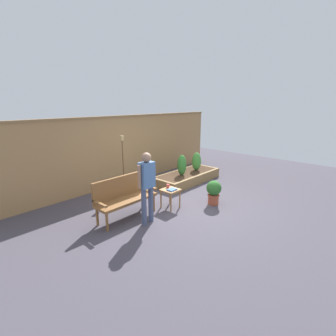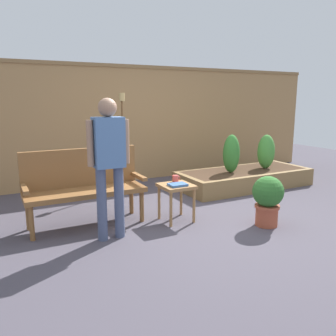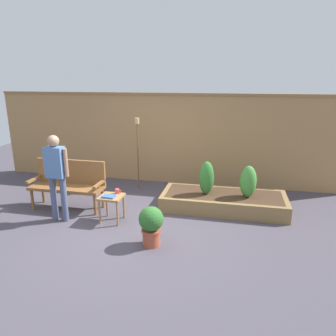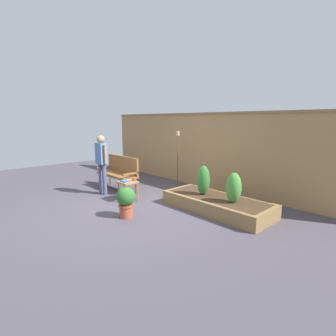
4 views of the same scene
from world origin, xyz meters
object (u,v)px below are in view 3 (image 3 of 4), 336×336
object	(u,v)px
side_table	(111,200)
book_on_table	(109,196)
person_by_bench	(56,171)
potted_boxwood	(151,224)
cup_on_table	(117,191)
shrub_near_bench	(207,178)
tiki_torch	(138,141)
garden_bench	(69,181)
shrub_far_corner	(248,182)

from	to	relation	value
side_table	book_on_table	bearing A→B (deg)	-104.77
person_by_bench	side_table	bearing A→B (deg)	10.37
potted_boxwood	side_table	bearing A→B (deg)	143.68
cup_on_table	shrub_near_bench	distance (m)	1.72
side_table	cup_on_table	world-z (taller)	cup_on_table
side_table	tiki_torch	distance (m)	1.92
book_on_table	tiki_torch	bearing A→B (deg)	92.24
tiki_torch	person_by_bench	distance (m)	2.14
side_table	potted_boxwood	size ratio (longest dim) A/B	0.77
garden_bench	book_on_table	bearing A→B (deg)	-26.15
garden_bench	potted_boxwood	xyz separation A→B (m)	(1.98, -1.12, -0.19)
cup_on_table	person_by_bench	world-z (taller)	person_by_bench
shrub_near_bench	cup_on_table	bearing A→B (deg)	-152.27
garden_bench	shrub_far_corner	distance (m)	3.47
book_on_table	shrub_far_corner	xyz separation A→B (m)	(2.39, 1.01, 0.11)
side_table	shrub_far_corner	size ratio (longest dim) A/B	0.78
side_table	person_by_bench	xyz separation A→B (m)	(-0.93, -0.17, 0.54)
cup_on_table	potted_boxwood	world-z (taller)	potted_boxwood
side_table	shrub_near_bench	world-z (taller)	shrub_near_bench
book_on_table	potted_boxwood	distance (m)	1.12
potted_boxwood	shrub_near_bench	bearing A→B (deg)	67.28
shrub_far_corner	tiki_torch	size ratio (longest dim) A/B	0.38
book_on_table	shrub_near_bench	bearing A→B (deg)	33.05
potted_boxwood	shrub_near_bench	size ratio (longest dim) A/B	0.96
side_table	cup_on_table	distance (m)	0.20
cup_on_table	tiki_torch	world-z (taller)	tiki_torch
side_table	cup_on_table	bearing A→B (deg)	65.39
potted_boxwood	cup_on_table	bearing A→B (deg)	136.30
garden_bench	potted_boxwood	bearing A→B (deg)	-29.49
potted_boxwood	tiki_torch	xyz separation A→B (m)	(-0.97, 2.44, 0.77)
shrub_near_bench	potted_boxwood	bearing A→B (deg)	-112.72
shrub_far_corner	side_table	bearing A→B (deg)	-158.37
potted_boxwood	person_by_bench	bearing A→B (deg)	164.76
garden_bench	cup_on_table	size ratio (longest dim) A/B	12.57
book_on_table	cup_on_table	bearing A→B (deg)	69.36
shrub_far_corner	garden_bench	bearing A→B (deg)	-171.88
side_table	cup_on_table	size ratio (longest dim) A/B	4.19
person_by_bench	garden_bench	bearing A→B (deg)	102.95
potted_boxwood	book_on_table	bearing A→B (deg)	146.99
cup_on_table	shrub_near_bench	world-z (taller)	shrub_near_bench
book_on_table	tiki_torch	xyz separation A→B (m)	(-0.04, 1.84, 0.64)
garden_bench	tiki_torch	distance (m)	1.76
cup_on_table	shrub_far_corner	distance (m)	2.44
shrub_near_bench	person_by_bench	world-z (taller)	person_by_bench
garden_bench	book_on_table	size ratio (longest dim) A/B	6.55
garden_bench	side_table	world-z (taller)	garden_bench
side_table	book_on_table	size ratio (longest dim) A/B	2.18
garden_bench	potted_boxwood	size ratio (longest dim) A/B	2.30
side_table	potted_boxwood	distance (m)	1.13
book_on_table	side_table	bearing A→B (deg)	76.17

